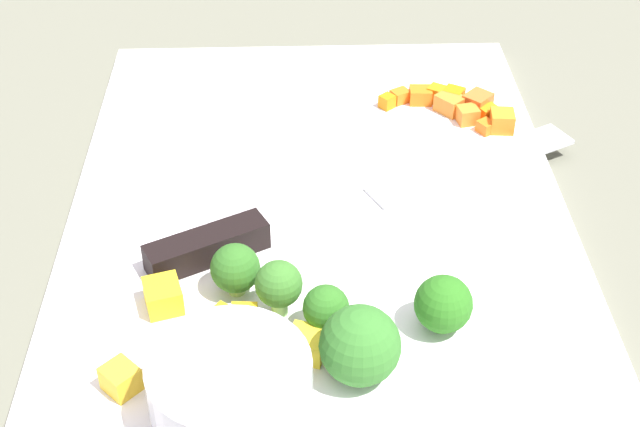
# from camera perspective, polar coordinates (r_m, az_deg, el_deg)

# --- Properties ---
(ground_plane) EXTENTS (4.00, 4.00, 0.00)m
(ground_plane) POSITION_cam_1_polar(r_m,az_deg,el_deg) (0.59, 0.00, -1.68)
(ground_plane) COLOR #666756
(cutting_board) EXTENTS (0.50, 0.33, 0.01)m
(cutting_board) POSITION_cam_1_polar(r_m,az_deg,el_deg) (0.59, 0.00, -1.23)
(cutting_board) COLOR white
(cutting_board) RESTS_ON ground_plane
(prep_bowl) EXTENTS (0.08, 0.08, 0.04)m
(prep_bowl) POSITION_cam_1_polar(r_m,az_deg,el_deg) (0.46, -5.70, -11.09)
(prep_bowl) COLOR silver
(prep_bowl) RESTS_ON cutting_board
(chef_knife) EXTENTS (0.17, 0.30, 0.02)m
(chef_knife) POSITION_cam_1_polar(r_m,az_deg,el_deg) (0.58, -1.36, -0.32)
(chef_knife) COLOR silver
(chef_knife) RESTS_ON cutting_board
(carrot_dice_0) EXTENTS (0.02, 0.02, 0.01)m
(carrot_dice_0) POSITION_cam_1_polar(r_m,az_deg,el_deg) (0.72, 7.42, 7.52)
(carrot_dice_0) COLOR orange
(carrot_dice_0) RESTS_ON cutting_board
(carrot_dice_1) EXTENTS (0.02, 0.02, 0.01)m
(carrot_dice_1) POSITION_cam_1_polar(r_m,az_deg,el_deg) (0.69, 10.49, 5.44)
(carrot_dice_1) COLOR orange
(carrot_dice_1) RESTS_ON cutting_board
(carrot_dice_2) EXTENTS (0.02, 0.02, 0.01)m
(carrot_dice_2) POSITION_cam_1_polar(r_m,az_deg,el_deg) (0.71, 5.12, 7.44)
(carrot_dice_2) COLOR orange
(carrot_dice_2) RESTS_ON cutting_board
(carrot_dice_3) EXTENTS (0.02, 0.02, 0.01)m
(carrot_dice_3) POSITION_cam_1_polar(r_m,az_deg,el_deg) (0.70, 10.62, 6.30)
(carrot_dice_3) COLOR orange
(carrot_dice_3) RESTS_ON cutting_board
(carrot_dice_4) EXTENTS (0.03, 0.03, 0.01)m
(carrot_dice_4) POSITION_cam_1_polar(r_m,az_deg,el_deg) (0.71, 8.26, 6.92)
(carrot_dice_4) COLOR orange
(carrot_dice_4) RESTS_ON cutting_board
(carrot_dice_5) EXTENTS (0.02, 0.02, 0.01)m
(carrot_dice_5) POSITION_cam_1_polar(r_m,az_deg,el_deg) (0.69, 9.37, 6.19)
(carrot_dice_5) COLOR orange
(carrot_dice_5) RESTS_ON cutting_board
(carrot_dice_6) EXTENTS (0.02, 0.02, 0.01)m
(carrot_dice_6) POSITION_cam_1_polar(r_m,az_deg,el_deg) (0.71, 8.48, 7.36)
(carrot_dice_6) COLOR orange
(carrot_dice_6) RESTS_ON cutting_board
(carrot_dice_7) EXTENTS (0.02, 0.02, 0.01)m
(carrot_dice_7) POSITION_cam_1_polar(r_m,az_deg,el_deg) (0.71, 6.40, 7.47)
(carrot_dice_7) COLOR orange
(carrot_dice_7) RESTS_ON cutting_board
(carrot_dice_8) EXTENTS (0.01, 0.01, 0.01)m
(carrot_dice_8) POSITION_cam_1_polar(r_m,az_deg,el_deg) (0.71, 4.28, 7.11)
(carrot_dice_8) COLOR orange
(carrot_dice_8) RESTS_ON cutting_board
(carrot_dice_9) EXTENTS (0.02, 0.02, 0.01)m
(carrot_dice_9) POSITION_cam_1_polar(r_m,az_deg,el_deg) (0.69, 11.49, 5.78)
(carrot_dice_9) COLOR orange
(carrot_dice_9) RESTS_ON cutting_board
(carrot_dice_10) EXTENTS (0.03, 0.03, 0.02)m
(carrot_dice_10) POSITION_cam_1_polar(r_m,az_deg,el_deg) (0.71, 9.98, 6.94)
(carrot_dice_10) COLOR orange
(carrot_dice_10) RESTS_ON cutting_board
(pepper_dice_0) EXTENTS (0.02, 0.02, 0.01)m
(pepper_dice_0) POSITION_cam_1_polar(r_m,az_deg,el_deg) (0.51, -6.26, -7.03)
(pepper_dice_0) COLOR yellow
(pepper_dice_0) RESTS_ON cutting_board
(pepper_dice_1) EXTENTS (0.02, 0.02, 0.02)m
(pepper_dice_1) POSITION_cam_1_polar(r_m,az_deg,el_deg) (0.49, -12.55, -10.22)
(pepper_dice_1) COLOR yellow
(pepper_dice_1) RESTS_ON cutting_board
(pepper_dice_2) EXTENTS (0.02, 0.02, 0.01)m
(pepper_dice_2) POSITION_cam_1_polar(r_m,az_deg,el_deg) (0.51, -4.85, -6.73)
(pepper_dice_2) COLOR yellow
(pepper_dice_2) RESTS_ON cutting_board
(pepper_dice_3) EXTENTS (0.02, 0.02, 0.01)m
(pepper_dice_3) POSITION_cam_1_polar(r_m,az_deg,el_deg) (0.50, -0.83, -8.30)
(pepper_dice_3) COLOR yellow
(pepper_dice_3) RESTS_ON cutting_board
(pepper_dice_4) EXTENTS (0.03, 0.03, 0.02)m
(pepper_dice_4) POSITION_cam_1_polar(r_m,az_deg,el_deg) (0.53, -9.94, -5.19)
(pepper_dice_4) COLOR yellow
(pepper_dice_4) RESTS_ON cutting_board
(broccoli_floret_0) EXTENTS (0.03, 0.03, 0.03)m
(broccoli_floret_0) POSITION_cam_1_polar(r_m,az_deg,el_deg) (0.53, -5.40, -3.52)
(broccoli_floret_0) COLOR #90BD5E
(broccoli_floret_0) RESTS_ON cutting_board
(broccoli_floret_1) EXTENTS (0.03, 0.03, 0.03)m
(broccoli_floret_1) POSITION_cam_1_polar(r_m,az_deg,el_deg) (0.50, 0.42, -6.07)
(broccoli_floret_1) COLOR #88AA56
(broccoli_floret_1) RESTS_ON cutting_board
(broccoli_floret_2) EXTENTS (0.03, 0.03, 0.03)m
(broccoli_floret_2) POSITION_cam_1_polar(r_m,az_deg,el_deg) (0.51, 7.84, -5.75)
(broccoli_floret_2) COLOR #80B264
(broccoli_floret_2) RESTS_ON cutting_board
(broccoli_floret_3) EXTENTS (0.03, 0.03, 0.04)m
(broccoli_floret_3) POSITION_cam_1_polar(r_m,az_deg,el_deg) (0.51, -2.64, -4.57)
(broccoli_floret_3) COLOR #8AC26D
(broccoli_floret_3) RESTS_ON cutting_board
(broccoli_floret_4) EXTENTS (0.04, 0.04, 0.04)m
(broccoli_floret_4) POSITION_cam_1_polar(r_m,az_deg,el_deg) (0.48, 2.56, -8.42)
(broccoli_floret_4) COLOR #92C165
(broccoli_floret_4) RESTS_ON cutting_board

